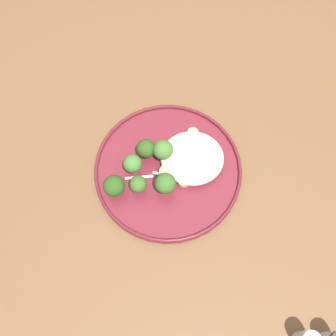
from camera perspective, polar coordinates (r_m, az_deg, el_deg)
name	(u,v)px	position (r m, az deg, el deg)	size (l,w,h in m)	color
ground	(179,235)	(1.57, 1.49, -9.01)	(6.00, 6.00, 0.00)	#665B51
wooden_dining_table	(186,167)	(0.94, 2.46, 0.20)	(1.40, 1.00, 0.74)	brown
dinner_plate	(168,170)	(0.84, 0.00, -0.30)	(0.29, 0.29, 0.02)	maroon
noodle_bed	(192,158)	(0.83, 3.26, 1.36)	(0.12, 0.12, 0.04)	beige
seared_scallop_center_golden	(214,152)	(0.84, 6.15, 2.16)	(0.02, 0.02, 0.02)	beige
seared_scallop_half_hidden	(193,133)	(0.86, 3.34, 4.68)	(0.02, 0.02, 0.01)	beige
seared_scallop_front_small	(195,154)	(0.84, 3.60, 1.93)	(0.02, 0.02, 0.01)	#DBB77A
seared_scallop_tiny_bay	(167,173)	(0.82, -0.15, -0.67)	(0.03, 0.03, 0.02)	#E5C689
seared_scallop_right_edge	(184,180)	(0.82, 2.12, -1.69)	(0.02, 0.02, 0.01)	#E5C689
broccoli_floret_split_head	(132,164)	(0.81, -4.79, 0.55)	(0.04, 0.04, 0.05)	#7A994C
broccoli_floret_small_sprig	(165,184)	(0.79, -0.35, -2.13)	(0.04, 0.04, 0.06)	#89A356
broccoli_floret_rear_charred	(163,150)	(0.81, -0.68, 2.43)	(0.04, 0.04, 0.06)	#89A356
broccoli_floret_near_rim	(138,184)	(0.80, -4.03, -2.21)	(0.03, 0.03, 0.05)	#89A356
broccoli_floret_front_edge	(146,149)	(0.82, -2.98, 2.60)	(0.04, 0.04, 0.05)	#89A356
broccoli_floret_beside_noodles	(114,186)	(0.80, -7.25, -2.41)	(0.04, 0.04, 0.05)	#7A994C
onion_sliver_short_strip	(139,177)	(0.83, -3.90, -1.26)	(0.05, 0.01, 0.00)	silver
onion_sliver_curled_piece	(167,176)	(0.83, -0.08, -1.03)	(0.06, 0.01, 0.00)	silver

